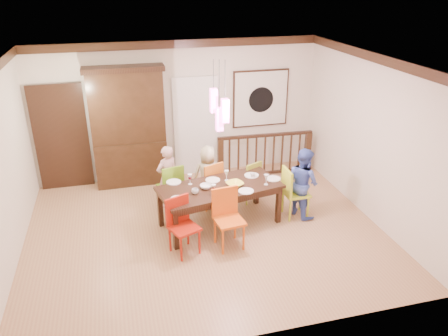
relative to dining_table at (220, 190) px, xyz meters
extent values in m
plane|color=#A77551|center=(-0.31, -0.18, -0.67)|extent=(6.00, 6.00, 0.00)
plane|color=white|center=(-0.31, -0.18, 2.23)|extent=(6.00, 6.00, 0.00)
plane|color=beige|center=(-0.31, 2.32, 0.78)|extent=(6.00, 0.00, 6.00)
plane|color=beige|center=(-3.31, -0.18, 0.78)|extent=(0.00, 5.00, 5.00)
plane|color=beige|center=(2.69, -0.18, 0.78)|extent=(0.00, 5.00, 5.00)
cube|color=black|center=(-2.71, 2.27, 0.38)|extent=(1.04, 0.07, 2.24)
cube|color=silver|center=(0.04, 2.29, 0.38)|extent=(0.97, 0.05, 2.22)
cube|color=black|center=(1.49, 2.29, 0.93)|extent=(1.25, 0.04, 1.25)
cube|color=silver|center=(1.49, 2.27, 0.93)|extent=(1.18, 0.02, 1.18)
cylinder|color=black|center=(1.49, 2.25, 0.91)|extent=(0.56, 0.01, 0.56)
cube|color=#F449AE|center=(-0.08, 0.05, 1.58)|extent=(0.11, 0.11, 0.38)
cylinder|color=black|center=(-0.08, 0.05, 2.00)|extent=(0.01, 0.01, 0.46)
cube|color=#F449AE|center=(0.08, -0.05, 1.43)|extent=(0.11, 0.11, 0.38)
cylinder|color=black|center=(0.08, -0.05, 1.93)|extent=(0.01, 0.01, 0.61)
cube|color=#F449AE|center=(0.00, 0.00, 1.28)|extent=(0.11, 0.11, 0.38)
cylinder|color=black|center=(0.00, 0.00, 1.85)|extent=(0.01, 0.01, 0.76)
cube|color=black|center=(0.00, 0.00, 0.06)|extent=(2.23, 1.33, 0.05)
cube|color=black|center=(-0.96, 0.39, -0.32)|extent=(0.09, 0.09, 0.70)
cube|color=black|center=(0.96, 0.39, -0.32)|extent=(0.09, 0.09, 0.70)
cube|color=black|center=(-0.96, -0.39, -0.32)|extent=(0.09, 0.09, 0.70)
cube|color=black|center=(0.96, -0.39, -0.32)|extent=(0.09, 0.09, 0.70)
cube|color=black|center=(0.00, 0.41, -0.02)|extent=(1.86, 0.40, 0.10)
cube|color=black|center=(0.00, -0.41, -0.02)|extent=(1.86, 0.40, 0.10)
cube|color=#679E1D|center=(-0.76, 0.79, -0.22)|extent=(0.51, 0.51, 0.04)
cube|color=#679E1D|center=(-0.76, 0.79, 0.03)|extent=(0.41, 0.14, 0.46)
cylinder|color=#679E1D|center=(-0.93, 0.62, -0.45)|extent=(0.04, 0.04, 0.44)
cylinder|color=#679E1D|center=(-0.59, 0.62, -0.45)|extent=(0.04, 0.04, 0.44)
cylinder|color=#679E1D|center=(-0.93, 0.95, -0.45)|extent=(0.04, 0.04, 0.44)
cylinder|color=#679E1D|center=(-0.59, 0.95, -0.45)|extent=(0.04, 0.04, 0.44)
cube|color=#C6641A|center=(-0.05, 0.71, -0.22)|extent=(0.55, 0.55, 0.04)
cube|color=#C6641A|center=(-0.05, 0.71, 0.03)|extent=(0.40, 0.20, 0.46)
cylinder|color=#C6641A|center=(-0.22, 0.54, -0.45)|extent=(0.04, 0.04, 0.44)
cylinder|color=#C6641A|center=(0.12, 0.54, -0.45)|extent=(0.04, 0.04, 0.44)
cylinder|color=#C6641A|center=(-0.22, 0.88, -0.45)|extent=(0.04, 0.04, 0.44)
cylinder|color=#C6641A|center=(0.12, 0.88, -0.45)|extent=(0.04, 0.04, 0.44)
cube|color=#98A12A|center=(0.74, 0.74, -0.26)|extent=(0.51, 0.51, 0.04)
cube|color=#98A12A|center=(0.74, 0.74, -0.03)|extent=(0.36, 0.20, 0.42)
cylinder|color=#98A12A|center=(0.59, 0.59, -0.47)|extent=(0.03, 0.03, 0.40)
cylinder|color=#98A12A|center=(0.89, 0.59, -0.47)|extent=(0.03, 0.03, 0.40)
cylinder|color=#98A12A|center=(0.59, 0.90, -0.47)|extent=(0.03, 0.03, 0.40)
cylinder|color=#98A12A|center=(0.89, 0.90, -0.47)|extent=(0.03, 0.03, 0.40)
cube|color=#9F1809|center=(-0.75, -0.71, -0.22)|extent=(0.54, 0.54, 0.04)
cube|color=#9F1809|center=(-0.75, -0.71, 0.03)|extent=(0.40, 0.20, 0.46)
cylinder|color=#9F1809|center=(-0.92, -0.88, -0.45)|extent=(0.04, 0.04, 0.44)
cylinder|color=#9F1809|center=(-0.58, -0.88, -0.45)|extent=(0.04, 0.04, 0.44)
cylinder|color=#9F1809|center=(-0.92, -0.54, -0.45)|extent=(0.04, 0.04, 0.44)
cylinder|color=#9F1809|center=(-0.58, -0.54, -0.45)|extent=(0.04, 0.04, 0.44)
cube|color=#D95813|center=(-0.02, -0.72, -0.19)|extent=(0.49, 0.49, 0.04)
cube|color=#D95813|center=(-0.02, -0.72, 0.07)|extent=(0.44, 0.09, 0.48)
cylinder|color=#D95813|center=(-0.20, -0.90, -0.43)|extent=(0.04, 0.04, 0.46)
cylinder|color=#D95813|center=(0.16, -0.90, -0.43)|extent=(0.04, 0.04, 0.46)
cylinder|color=#D95813|center=(-0.20, -0.54, -0.43)|extent=(0.04, 0.04, 0.46)
cylinder|color=#D95813|center=(0.16, -0.54, -0.43)|extent=(0.04, 0.04, 0.46)
cube|color=#BED22A|center=(1.41, -0.06, -0.21)|extent=(0.43, 0.43, 0.04)
cube|color=#BED22A|center=(1.41, -0.06, 0.05)|extent=(0.04, 0.43, 0.47)
cylinder|color=#BED22A|center=(1.24, -0.23, -0.44)|extent=(0.04, 0.04, 0.45)
cylinder|color=#BED22A|center=(1.58, -0.23, -0.44)|extent=(0.04, 0.04, 0.45)
cylinder|color=#BED22A|center=(1.24, 0.11, -0.44)|extent=(0.04, 0.04, 0.45)
cylinder|color=#BED22A|center=(1.58, 0.11, -0.44)|extent=(0.04, 0.04, 0.45)
cube|color=black|center=(-1.38, 2.10, -0.20)|extent=(1.46, 0.44, 0.94)
cube|color=black|center=(-1.38, 2.12, 1.01)|extent=(1.46, 0.40, 1.46)
cube|color=black|center=(-1.38, 2.31, 1.01)|extent=(1.25, 0.02, 1.25)
cube|color=black|center=(-1.38, 2.12, 1.76)|extent=(1.57, 0.44, 0.10)
cube|color=black|center=(0.46, 1.77, -0.21)|extent=(0.12, 0.12, 0.92)
cube|color=black|center=(2.44, 1.77, -0.21)|extent=(0.12, 0.12, 0.92)
cube|color=black|center=(1.45, 1.77, 0.26)|extent=(2.10, 0.17, 0.06)
cube|color=black|center=(1.45, 1.77, -0.62)|extent=(1.98, 0.14, 0.05)
imported|color=#DCA7A7|center=(-0.79, 0.88, -0.05)|extent=(0.53, 0.47, 1.23)
imported|color=#BBB48D|center=(-0.03, 0.82, -0.08)|extent=(0.61, 0.43, 1.17)
imported|color=#425AB9|center=(1.54, -0.04, -0.02)|extent=(0.66, 0.75, 1.30)
imported|color=yellow|center=(0.25, -0.06, 0.12)|extent=(0.35, 0.35, 0.07)
imported|color=white|center=(-0.25, -0.03, 0.12)|extent=(0.24, 0.24, 0.07)
imported|color=silver|center=(-0.47, -0.18, 0.13)|extent=(0.14, 0.14, 0.09)
imported|color=silver|center=(0.66, 0.19, 0.13)|extent=(0.11, 0.11, 0.08)
cylinder|color=white|center=(-0.75, 0.34, 0.09)|extent=(0.26, 0.26, 0.01)
cylinder|color=white|center=(-0.07, 0.25, 0.09)|extent=(0.26, 0.26, 0.01)
cylinder|color=white|center=(0.66, 0.26, 0.09)|extent=(0.26, 0.26, 0.01)
cylinder|color=white|center=(-0.77, -0.31, 0.09)|extent=(0.26, 0.26, 0.01)
cylinder|color=white|center=(0.38, -0.31, 0.09)|extent=(0.26, 0.26, 0.01)
cylinder|color=white|center=(0.99, 0.03, 0.09)|extent=(0.26, 0.26, 0.01)
cube|color=#D83359|center=(-0.02, -0.30, 0.09)|extent=(0.18, 0.14, 0.01)
camera|label=1|loc=(-1.61, -6.53, 3.42)|focal=35.00mm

